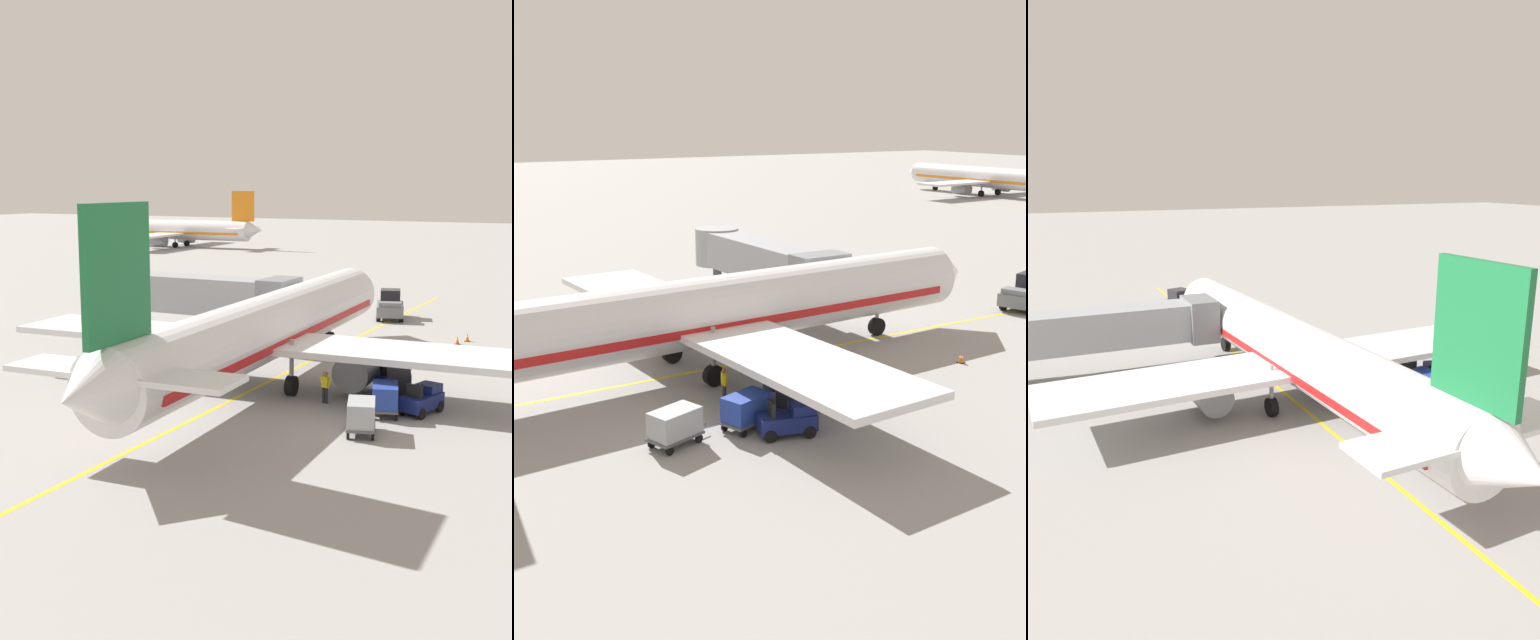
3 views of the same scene
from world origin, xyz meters
The scene contains 14 objects.
ground_plane centered at (0.00, 0.00, 0.00)m, with size 400.00×400.00×0.00m, color gray.
gate_lead_in_line centered at (0.00, 0.00, 0.00)m, with size 0.24×80.00×0.01m, color gold.
parked_airliner centered at (0.06, -0.01, 3.19)m, with size 30.23×37.32×10.63m.
jet_bridge centered at (-10.50, 8.95, 3.46)m, with size 16.60×3.50×4.98m.
pushback_tractor centered at (-0.40, 25.05, 1.10)m, with size 3.40×4.85×2.40m.
baggage_tug_lead centered at (9.69, -1.77, 0.71)m, with size 1.86×2.73×1.62m.
baggage_tug_trailing centered at (7.00, 1.96, 0.71)m, with size 1.42×2.57×1.62m.
baggage_cart_front centered at (7.93, 0.02, 0.95)m, with size 1.91×2.97×1.58m.
baggage_cart_second_in_train centered at (8.13, -2.95, 0.95)m, with size 1.91×2.97×1.58m.
baggage_cart_third_in_train centered at (8.10, -6.37, 0.95)m, with size 1.91×2.97×1.58m.
ground_crew_wing_walker centered at (4.65, -2.19, 0.95)m, with size 0.72×0.33×1.69m.
safety_cone_nose_left centered at (6.36, 11.87, 0.29)m, with size 0.36×0.36×0.59m.
safety_cone_nose_right centered at (7.27, 16.54, 0.29)m, with size 0.36×0.36×0.59m.
safety_cone_wing_tip centered at (7.67, 17.95, 0.29)m, with size 0.36×0.36×0.59m.
Camera 3 is at (-14.15, -30.64, 13.62)m, focal length 32.39 mm.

